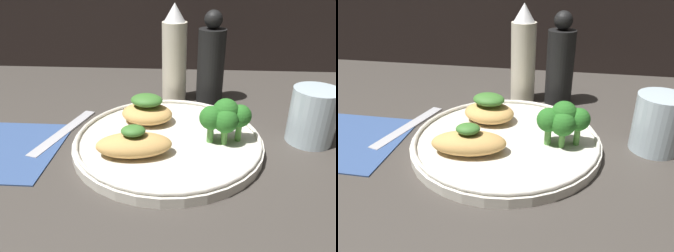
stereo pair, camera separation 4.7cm
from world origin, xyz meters
The scene contains 10 objects.
ground_plane centered at (0.00, 0.00, -0.50)cm, with size 180.00×180.00×1.00cm, color #3D3833.
plate centered at (0.00, 0.00, 0.99)cm, with size 27.63×27.63×2.00cm.
grilled_meat_front centered at (-4.24, -4.75, 3.01)cm, with size 10.76×6.38×4.28cm.
grilled_meat_middle centered at (-3.70, 5.24, 3.30)cm, with size 8.98×7.41×4.66cm.
broccoli_bunch centered at (8.03, -0.39, 5.31)cm, with size 7.34×5.07×6.40cm.
sauce_bottle centered at (0.11, 18.33, 8.69)cm, with size 4.60×4.60×18.17cm.
pepper_grinder centered at (6.87, 18.33, 7.66)cm, with size 5.08×5.08×17.05cm.
drinking_glass centered at (21.32, 3.12, 4.20)cm, with size 6.84×6.84×8.39cm.
fork centered at (-16.93, 3.20, 0.30)cm, with size 5.94×16.00×0.60cm.
napkin centered at (-24.21, -2.57, 0.20)cm, with size 16.49×16.49×0.40cm.
Camera 2 is at (7.41, -41.40, 25.04)cm, focal length 35.00 mm.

